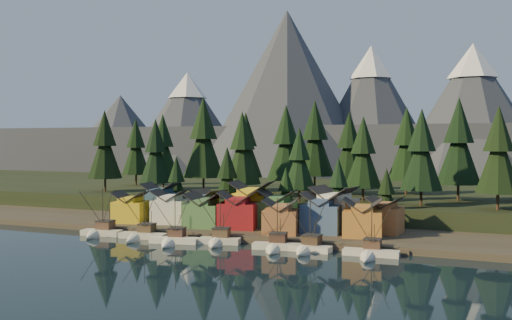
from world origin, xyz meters
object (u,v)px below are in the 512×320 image
at_px(boat_5, 307,240).
at_px(house_back_1, 209,205).
at_px(boat_3, 218,233).
at_px(house_front_0, 130,206).
at_px(boat_0, 99,225).
at_px(boat_6, 370,246).
at_px(boat_4, 276,239).
at_px(house_front_1, 170,206).
at_px(boat_1, 140,230).
at_px(house_back_0, 160,200).
at_px(boat_2, 172,234).

xyz_separation_m(boat_5, house_back_1, (-34.49, 22.98, 3.38)).
height_order(boat_3, house_front_0, boat_3).
bearing_deg(boat_5, boat_0, -176.74).
relative_size(boat_0, house_front_0, 1.37).
distance_m(boat_5, boat_6, 12.69).
relative_size(boat_5, boat_6, 0.98).
relative_size(boat_3, boat_6, 1.01).
bearing_deg(boat_4, house_front_1, 145.91).
relative_size(boat_1, boat_3, 1.02).
bearing_deg(boat_6, house_back_0, 157.15).
distance_m(house_front_0, house_back_0, 10.27).
xyz_separation_m(boat_0, boat_4, (44.84, 0.09, -0.27)).
bearing_deg(boat_0, boat_5, -7.12).
bearing_deg(house_front_0, house_back_1, 18.68).
distance_m(boat_4, house_front_0, 47.32).
relative_size(boat_1, boat_5, 1.04).
xyz_separation_m(boat_5, house_front_1, (-41.84, 15.46, 3.58)).
bearing_deg(boat_1, boat_3, -3.63).
bearing_deg(house_back_1, house_front_1, -120.30).
relative_size(boat_2, house_front_1, 1.22).
distance_m(boat_0, house_front_0, 13.66).
height_order(boat_1, boat_4, boat_1).
height_order(boat_0, house_back_1, boat_0).
relative_size(boat_5, house_front_0, 1.31).
relative_size(boat_4, boat_6, 0.97).
xyz_separation_m(boat_4, house_front_1, (-35.08, 15.87, 3.75)).
relative_size(boat_1, house_front_0, 1.36).
relative_size(house_front_1, house_back_0, 0.98).
height_order(boat_0, house_front_0, boat_0).
bearing_deg(boat_6, house_back_1, 151.29).
relative_size(boat_6, house_front_1, 1.24).
distance_m(boat_2, house_front_0, 27.01).
bearing_deg(boat_0, boat_4, -7.56).
height_order(boat_2, boat_5, boat_5).
xyz_separation_m(boat_0, house_back_0, (2.28, 23.15, 3.99)).
bearing_deg(house_back_0, boat_2, -62.76).
height_order(boat_6, house_back_1, boat_6).
distance_m(boat_0, boat_5, 51.61).
bearing_deg(boat_0, boat_2, -13.34).
relative_size(boat_4, house_back_0, 1.18).
bearing_deg(boat_0, house_front_0, 84.34).
relative_size(boat_5, house_front_1, 1.22).
relative_size(boat_0, house_back_0, 1.26).
distance_m(boat_0, boat_3, 31.03).
bearing_deg(boat_4, boat_3, 165.48).
xyz_separation_m(boat_0, boat_5, (51.61, 0.49, -0.10)).
bearing_deg(boat_3, house_front_1, 133.37).
distance_m(boat_1, boat_3, 19.54).
relative_size(boat_1, boat_6, 1.02).
bearing_deg(boat_5, boat_6, 3.85).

